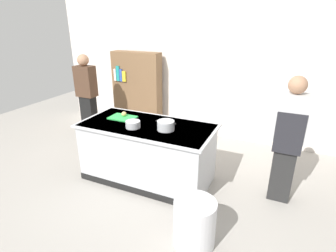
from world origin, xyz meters
The scene contains 11 objects.
ground_plane centered at (0.00, 0.00, 0.00)m, with size 10.00×10.00×0.00m, color #9E9991.
back_wall centered at (0.00, 2.10, 1.50)m, with size 6.40×0.12×3.00m, color silver.
counter_island centered at (0.00, 0.00, 0.47)m, with size 1.98×0.98×0.90m.
cutting_board centered at (-0.48, 0.09, 0.91)m, with size 0.40×0.28×0.02m, color green.
onion centered at (-0.48, 0.13, 0.96)m, with size 0.08×0.08×0.08m, color tan.
stock_pot centered at (0.33, -0.06, 0.97)m, with size 0.31×0.24×0.13m.
mixing_bowl centered at (-0.13, -0.17, 0.95)m, with size 0.21×0.21×0.10m, color #B7BABF.
trash_bin centered at (1.09, -0.96, 0.27)m, with size 0.46×0.46×0.55m, color silver.
person_chef centered at (1.90, 0.30, 0.91)m, with size 0.38×0.25×1.72m.
person_guest centered at (-1.84, 0.88, 0.91)m, with size 0.38×0.24×1.72m.
bookshelf centered at (-1.23, 1.80, 0.85)m, with size 1.10×0.31×1.70m.
Camera 1 is at (1.78, -3.16, 2.33)m, focal length 28.49 mm.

